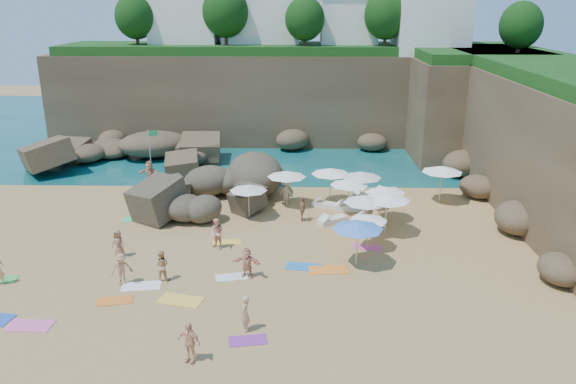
{
  "coord_description": "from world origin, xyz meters",
  "views": [
    {
      "loc": [
        2.69,
        -27.7,
        12.42
      ],
      "look_at": [
        2.0,
        3.0,
        2.0
      ],
      "focal_mm": 35.0,
      "sensor_mm": 36.0,
      "label": 1
    }
  ],
  "objects_px": {
    "person_stand_2": "(286,192)",
    "person_stand_3": "(302,209)",
    "rock_outcrop": "(203,206)",
    "person_stand_6": "(245,314)",
    "parasol_2": "(331,171)",
    "person_stand_4": "(377,206)",
    "person_stand_5": "(150,174)",
    "flag_pole": "(151,146)",
    "parasol_1": "(287,174)",
    "lounger_0": "(369,194)",
    "person_stand_1": "(162,266)",
    "parasol_0": "(361,175)"
  },
  "relations": [
    {
      "from": "rock_outcrop",
      "to": "person_stand_6",
      "type": "xyz_separation_m",
      "value": [
        4.11,
        -14.27,
        0.77
      ]
    },
    {
      "from": "parasol_1",
      "to": "lounger_0",
      "type": "height_order",
      "value": "parasol_1"
    },
    {
      "from": "parasol_2",
      "to": "person_stand_5",
      "type": "bearing_deg",
      "value": 165.52
    },
    {
      "from": "parasol_1",
      "to": "lounger_0",
      "type": "distance_m",
      "value": 6.13
    },
    {
      "from": "person_stand_5",
      "to": "person_stand_6",
      "type": "distance_m",
      "value": 20.21
    },
    {
      "from": "person_stand_2",
      "to": "person_stand_3",
      "type": "height_order",
      "value": "person_stand_2"
    },
    {
      "from": "parasol_1",
      "to": "person_stand_1",
      "type": "relative_size",
      "value": 1.65
    },
    {
      "from": "person_stand_3",
      "to": "person_stand_5",
      "type": "height_order",
      "value": "person_stand_5"
    },
    {
      "from": "rock_outcrop",
      "to": "person_stand_5",
      "type": "bearing_deg",
      "value": 137.24
    },
    {
      "from": "person_stand_1",
      "to": "parasol_0",
      "type": "bearing_deg",
      "value": -129.37
    },
    {
      "from": "person_stand_2",
      "to": "person_stand_4",
      "type": "height_order",
      "value": "person_stand_4"
    },
    {
      "from": "parasol_2",
      "to": "rock_outcrop",
      "type": "bearing_deg",
      "value": -174.34
    },
    {
      "from": "person_stand_2",
      "to": "flag_pole",
      "type": "bearing_deg",
      "value": 4.28
    },
    {
      "from": "person_stand_5",
      "to": "person_stand_1",
      "type": "bearing_deg",
      "value": -66.55
    },
    {
      "from": "person_stand_1",
      "to": "person_stand_4",
      "type": "relative_size",
      "value": 0.78
    },
    {
      "from": "person_stand_2",
      "to": "person_stand_4",
      "type": "relative_size",
      "value": 0.83
    },
    {
      "from": "person_stand_4",
      "to": "person_stand_5",
      "type": "relative_size",
      "value": 1.04
    },
    {
      "from": "parasol_1",
      "to": "person_stand_1",
      "type": "xyz_separation_m",
      "value": [
        -5.59,
        -10.28,
        -1.39
      ]
    },
    {
      "from": "flag_pole",
      "to": "person_stand_4",
      "type": "height_order",
      "value": "flag_pole"
    },
    {
      "from": "parasol_1",
      "to": "person_stand_5",
      "type": "xyz_separation_m",
      "value": [
        -9.79,
        3.84,
        -1.22
      ]
    },
    {
      "from": "rock_outcrop",
      "to": "person_stand_4",
      "type": "bearing_deg",
      "value": -12.09
    },
    {
      "from": "flag_pole",
      "to": "person_stand_6",
      "type": "relative_size",
      "value": 2.32
    },
    {
      "from": "parasol_0",
      "to": "person_stand_3",
      "type": "distance_m",
      "value": 4.59
    },
    {
      "from": "lounger_0",
      "to": "person_stand_3",
      "type": "relative_size",
      "value": 1.35
    },
    {
      "from": "flag_pole",
      "to": "person_stand_2",
      "type": "height_order",
      "value": "flag_pole"
    },
    {
      "from": "lounger_0",
      "to": "parasol_1",
      "type": "bearing_deg",
      "value": 179.91
    },
    {
      "from": "parasol_2",
      "to": "person_stand_6",
      "type": "distance_m",
      "value": 15.69
    },
    {
      "from": "person_stand_6",
      "to": "parasol_2",
      "type": "bearing_deg",
      "value": 174.65
    },
    {
      "from": "flag_pole",
      "to": "person_stand_4",
      "type": "bearing_deg",
      "value": -29.61
    },
    {
      "from": "parasol_0",
      "to": "parasol_2",
      "type": "xyz_separation_m",
      "value": [
        -1.87,
        0.83,
        -0.03
      ]
    },
    {
      "from": "person_stand_1",
      "to": "person_stand_3",
      "type": "bearing_deg",
      "value": -124.35
    },
    {
      "from": "parasol_2",
      "to": "person_stand_2",
      "type": "bearing_deg",
      "value": -175.23
    },
    {
      "from": "rock_outcrop",
      "to": "person_stand_2",
      "type": "height_order",
      "value": "person_stand_2"
    },
    {
      "from": "parasol_0",
      "to": "person_stand_1",
      "type": "bearing_deg",
      "value": -135.63
    },
    {
      "from": "person_stand_4",
      "to": "person_stand_6",
      "type": "height_order",
      "value": "person_stand_4"
    },
    {
      "from": "parasol_2",
      "to": "person_stand_4",
      "type": "bearing_deg",
      "value": -50.32
    },
    {
      "from": "person_stand_6",
      "to": "flag_pole",
      "type": "bearing_deg",
      "value": -146.95
    },
    {
      "from": "rock_outcrop",
      "to": "parasol_0",
      "type": "relative_size",
      "value": 3.0
    },
    {
      "from": "rock_outcrop",
      "to": "lounger_0",
      "type": "distance_m",
      "value": 11.08
    },
    {
      "from": "flag_pole",
      "to": "person_stand_1",
      "type": "xyz_separation_m",
      "value": [
        4.62,
        -16.62,
        -1.52
      ]
    },
    {
      "from": "rock_outcrop",
      "to": "flag_pole",
      "type": "height_order",
      "value": "flag_pole"
    },
    {
      "from": "lounger_0",
      "to": "person_stand_6",
      "type": "bearing_deg",
      "value": -131.98
    },
    {
      "from": "flag_pole",
      "to": "rock_outcrop",
      "type": "bearing_deg",
      "value": -53.7
    },
    {
      "from": "person_stand_3",
      "to": "person_stand_4",
      "type": "relative_size",
      "value": 0.79
    },
    {
      "from": "parasol_2",
      "to": "person_stand_6",
      "type": "bearing_deg",
      "value": -105.19
    },
    {
      "from": "parasol_0",
      "to": "parasol_1",
      "type": "xyz_separation_m",
      "value": [
        -4.67,
        0.24,
        -0.06
      ]
    },
    {
      "from": "rock_outcrop",
      "to": "person_stand_3",
      "type": "bearing_deg",
      "value": -20.32
    },
    {
      "from": "rock_outcrop",
      "to": "person_stand_6",
      "type": "bearing_deg",
      "value": -73.94
    },
    {
      "from": "lounger_0",
      "to": "person_stand_2",
      "type": "distance_m",
      "value": 5.77
    },
    {
      "from": "rock_outcrop",
      "to": "person_stand_4",
      "type": "xyz_separation_m",
      "value": [
        10.8,
        -2.31,
        0.96
      ]
    }
  ]
}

